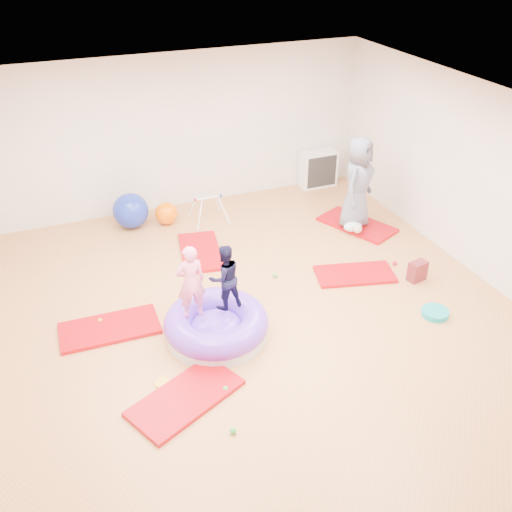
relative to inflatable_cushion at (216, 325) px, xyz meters
name	(u,v)px	position (x,y,z in m)	size (l,w,h in m)	color
room	(265,233)	(0.68, 0.00, 1.23)	(7.01, 8.01, 2.81)	#D0794E
gym_mat_front_left	(186,398)	(-0.70, -0.96, -0.14)	(1.31, 0.65, 0.05)	#C50908
gym_mat_mid_left	(110,328)	(-1.29, 0.65, -0.14)	(1.29, 0.65, 0.05)	#C50908
gym_mat_center_back	(200,252)	(0.43, 2.11, -0.14)	(1.24, 0.62, 0.05)	#C50908
gym_mat_right	(355,274)	(2.43, 0.58, -0.14)	(1.18, 0.59, 0.05)	#C50908
gym_mat_rear_right	(357,225)	(3.28, 1.97, -0.14)	(1.33, 0.66, 0.06)	#C50908
inflatable_cushion	(216,325)	(0.00, 0.00, 0.00)	(1.37, 1.37, 0.43)	silver
child_pink	(190,279)	(-0.28, 0.10, 0.74)	(0.37, 0.24, 1.02)	pink
child_navy	(225,274)	(0.18, 0.12, 0.68)	(0.44, 0.34, 0.91)	black
adult_caregiver	(358,183)	(3.19, 1.93, 0.69)	(0.79, 0.51, 1.61)	slate
infant	(354,227)	(3.06, 1.72, -0.01)	(0.33, 0.34, 0.20)	#CAE4FF
ball_pit_balls	(279,318)	(0.89, 0.00, -0.13)	(4.72, 2.69, 0.07)	#192CA4
exercise_ball_blue	(131,211)	(-0.41, 3.44, 0.14)	(0.62, 0.62, 0.62)	#192CA4
exercise_ball_orange	(166,213)	(0.19, 3.32, 0.03)	(0.40, 0.40, 0.40)	#FF6600
infant_play_gym	(208,205)	(0.91, 3.12, 0.16)	(0.63, 0.60, 0.48)	white
cube_shelf	(318,169)	(3.44, 3.80, 0.20)	(0.73, 0.36, 0.73)	white
balance_disc	(435,313)	(2.94, -0.72, -0.13)	(0.37, 0.37, 0.08)	teal
backpack	(417,271)	(3.23, 0.12, -0.01)	(0.27, 0.17, 0.31)	#B52A32
yellow_toy	(162,383)	(-0.89, -0.62, -0.15)	(0.18, 0.18, 0.03)	gold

